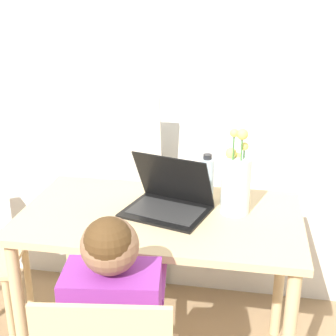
{
  "coord_description": "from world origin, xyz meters",
  "views": [
    {
      "loc": [
        0.37,
        -0.1,
        1.61
      ],
      "look_at": [
        0.05,
        1.66,
        0.93
      ],
      "focal_mm": 50.0,
      "sensor_mm": 36.0,
      "label": 1
    }
  ],
  "objects_px": {
    "laptop": "(169,198)",
    "person_seated": "(116,315)",
    "flower_vase": "(236,182)",
    "water_bottle": "(207,179)"
  },
  "relations": [
    {
      "from": "laptop",
      "to": "person_seated",
      "type": "bearing_deg",
      "value": -81.75
    },
    {
      "from": "flower_vase",
      "to": "water_bottle",
      "type": "relative_size",
      "value": 1.74
    },
    {
      "from": "person_seated",
      "to": "laptop",
      "type": "height_order",
      "value": "person_seated"
    },
    {
      "from": "laptop",
      "to": "water_bottle",
      "type": "distance_m",
      "value": 0.2
    },
    {
      "from": "flower_vase",
      "to": "water_bottle",
      "type": "height_order",
      "value": "flower_vase"
    },
    {
      "from": "water_bottle",
      "to": "flower_vase",
      "type": "bearing_deg",
      "value": -39.56
    },
    {
      "from": "person_seated",
      "to": "flower_vase",
      "type": "bearing_deg",
      "value": -128.61
    },
    {
      "from": "person_seated",
      "to": "water_bottle",
      "type": "height_order",
      "value": "person_seated"
    },
    {
      "from": "water_bottle",
      "to": "laptop",
      "type": "bearing_deg",
      "value": -136.19
    },
    {
      "from": "laptop",
      "to": "water_bottle",
      "type": "bearing_deg",
      "value": 59.88
    }
  ]
}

